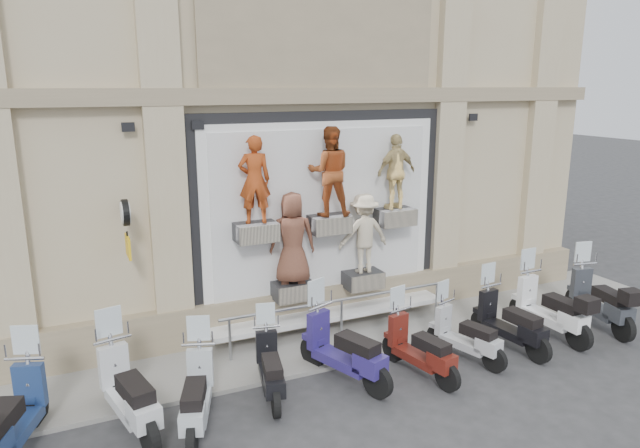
# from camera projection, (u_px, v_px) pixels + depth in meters

# --- Properties ---
(ground) EXTENTS (90.00, 90.00, 0.00)m
(ground) POSITION_uv_depth(u_px,v_px,m) (394.00, 388.00, 9.76)
(ground) COLOR #2E2E30
(ground) RESTS_ON ground
(sidewalk) EXTENTS (16.00, 2.20, 0.08)m
(sidewalk) POSITION_uv_depth(u_px,v_px,m) (339.00, 338.00, 11.61)
(sidewalk) COLOR gray
(sidewalk) RESTS_ON ground
(building) EXTENTS (14.00, 8.60, 12.00)m
(building) POSITION_uv_depth(u_px,v_px,m) (255.00, 47.00, 14.52)
(building) COLOR tan
(building) RESTS_ON ground
(shop_vitrine) EXTENTS (5.60, 0.92, 4.30)m
(shop_vitrine) POSITION_uv_depth(u_px,v_px,m) (328.00, 218.00, 11.63)
(shop_vitrine) COLOR black
(shop_vitrine) RESTS_ON ground
(guard_rail) EXTENTS (5.06, 0.10, 0.93)m
(guard_rail) POSITION_uv_depth(u_px,v_px,m) (341.00, 320.00, 11.42)
(guard_rail) COLOR #9EA0A5
(guard_rail) RESTS_ON ground
(clock_sign_bracket) EXTENTS (0.10, 0.80, 1.02)m
(clock_sign_bracket) POSITION_uv_depth(u_px,v_px,m) (126.00, 221.00, 9.70)
(clock_sign_bracket) COLOR black
(clock_sign_bracket) RESTS_ON ground
(scooter_a) EXTENTS (1.28, 2.14, 1.67)m
(scooter_a) POSITION_uv_depth(u_px,v_px,m) (10.00, 402.00, 7.77)
(scooter_a) COLOR navy
(scooter_a) RESTS_ON ground
(scooter_b) EXTENTS (1.06, 2.21, 1.73)m
(scooter_b) POSITION_uv_depth(u_px,v_px,m) (127.00, 377.00, 8.39)
(scooter_b) COLOR silver
(scooter_b) RESTS_ON ground
(scooter_c) EXTENTS (1.15, 1.99, 1.56)m
(scooter_c) POSITION_uv_depth(u_px,v_px,m) (196.00, 381.00, 8.44)
(scooter_c) COLOR #A7AFB5
(scooter_c) RESTS_ON ground
(scooter_d) EXTENTS (0.88, 1.82, 1.42)m
(scooter_d) POSITION_uv_depth(u_px,v_px,m) (270.00, 356.00, 9.36)
(scooter_d) COLOR black
(scooter_d) RESTS_ON ground
(scooter_e) EXTENTS (1.29, 2.19, 1.71)m
(scooter_e) POSITION_uv_depth(u_px,v_px,m) (344.00, 336.00, 9.80)
(scooter_e) COLOR navy
(scooter_e) RESTS_ON ground
(scooter_f) EXTENTS (0.88, 1.91, 1.50)m
(scooter_f) POSITION_uv_depth(u_px,v_px,m) (420.00, 336.00, 10.03)
(scooter_f) COLOR #54150E
(scooter_f) RESTS_ON ground
(scooter_g) EXTENTS (0.97, 1.82, 1.42)m
(scooter_g) POSITION_uv_depth(u_px,v_px,m) (466.00, 324.00, 10.62)
(scooter_g) COLOR #A6A8AD
(scooter_g) RESTS_ON ground
(scooter_h) EXTENTS (0.76, 1.99, 1.58)m
(scooter_h) POSITION_uv_depth(u_px,v_px,m) (511.00, 311.00, 11.06)
(scooter_h) COLOR black
(scooter_h) RESTS_ON ground
(scooter_i) EXTENTS (0.67, 2.10, 1.70)m
(scooter_i) POSITION_uv_depth(u_px,v_px,m) (551.00, 297.00, 11.63)
(scooter_i) COLOR white
(scooter_i) RESTS_ON ground
(scooter_j) EXTENTS (1.04, 2.17, 1.70)m
(scooter_j) POSITION_uv_depth(u_px,v_px,m) (601.00, 289.00, 12.08)
(scooter_j) COLOR #2A2D34
(scooter_j) RESTS_ON ground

